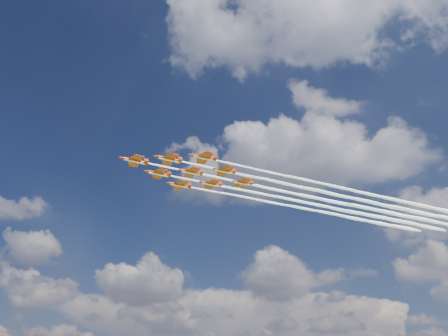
# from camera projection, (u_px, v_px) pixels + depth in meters

# --- Properties ---
(jet_lead) EXTENTS (95.82, 94.66, 2.79)m
(jet_lead) POSITION_uv_depth(u_px,v_px,m) (281.00, 191.00, 184.48)
(jet_lead) COLOR #BA280A
(jet_row2_port) EXTENTS (95.82, 94.66, 2.79)m
(jet_row2_port) POSITION_uv_depth(u_px,v_px,m) (311.00, 189.00, 183.45)
(jet_row2_port) COLOR #BA280A
(jet_row2_starb) EXTENTS (95.82, 94.66, 2.79)m
(jet_row2_starb) POSITION_uv_depth(u_px,v_px,m) (294.00, 200.00, 193.84)
(jet_row2_starb) COLOR #BA280A
(jet_row3_port) EXTENTS (95.82, 94.66, 2.79)m
(jet_row3_port) POSITION_uv_depth(u_px,v_px,m) (343.00, 188.00, 182.41)
(jet_row3_port) COLOR #BA280A
(jet_row3_centre) EXTENTS (95.82, 94.66, 2.79)m
(jet_row3_centre) POSITION_uv_depth(u_px,v_px,m) (324.00, 199.00, 192.80)
(jet_row3_centre) COLOR #BA280A
(jet_row3_starb) EXTENTS (95.82, 94.66, 2.79)m
(jet_row3_starb) POSITION_uv_depth(u_px,v_px,m) (307.00, 209.00, 203.19)
(jet_row3_starb) COLOR #BA280A
(jet_row4_port) EXTENTS (95.82, 94.66, 2.79)m
(jet_row4_port) POSITION_uv_depth(u_px,v_px,m) (353.00, 198.00, 191.76)
(jet_row4_port) COLOR #BA280A
(jet_row4_starb) EXTENTS (95.82, 94.66, 2.79)m
(jet_row4_starb) POSITION_uv_depth(u_px,v_px,m) (335.00, 208.00, 202.16)
(jet_row4_starb) COLOR #BA280A
(jet_tail) EXTENTS (95.82, 94.66, 2.79)m
(jet_tail) POSITION_uv_depth(u_px,v_px,m) (363.00, 207.00, 201.12)
(jet_tail) COLOR #BA280A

